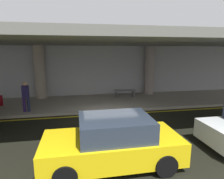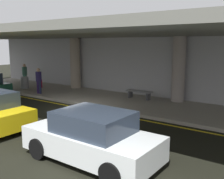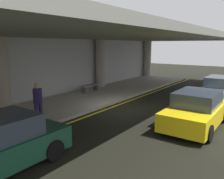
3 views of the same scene
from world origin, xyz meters
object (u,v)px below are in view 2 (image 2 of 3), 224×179
(trash_bin_steel, at_px, (25,83))
(suitcase_upright_primary, at_px, (40,83))
(support_column_left_mid, at_px, (179,69))
(car_white, at_px, (92,137))
(person_waiting_for_ride, at_px, (25,73))
(bench_metal, at_px, (139,93))
(traveler_with_luggage, at_px, (39,79))
(support_column_far_left, at_px, (75,63))

(trash_bin_steel, bearing_deg, suitcase_upright_primary, 56.25)
(support_column_left_mid, bearing_deg, suitcase_upright_primary, -171.08)
(car_white, height_order, person_waiting_for_ride, person_waiting_for_ride)
(bench_metal, bearing_deg, support_column_left_mid, 19.16)
(support_column_left_mid, xyz_separation_m, suitcase_upright_primary, (-10.19, -1.60, -1.51))
(traveler_with_luggage, bearing_deg, support_column_left_mid, 45.74)
(traveler_with_luggage, distance_m, suitcase_upright_primary, 2.58)
(support_column_far_left, height_order, support_column_left_mid, same)
(traveler_with_luggage, bearing_deg, car_white, -5.89)
(suitcase_upright_primary, relative_size, trash_bin_steel, 1.06)
(support_column_left_mid, bearing_deg, trash_bin_steel, -167.09)
(bench_metal, bearing_deg, support_column_far_left, 172.95)
(person_waiting_for_ride, xyz_separation_m, suitcase_upright_primary, (1.99, -0.17, -0.65))
(support_column_left_mid, bearing_deg, bench_metal, -160.84)
(person_waiting_for_ride, height_order, bench_metal, person_waiting_for_ride)
(bench_metal, bearing_deg, car_white, -68.95)
(support_column_far_left, distance_m, support_column_left_mid, 8.00)
(suitcase_upright_primary, height_order, bench_metal, suitcase_upright_primary)
(person_waiting_for_ride, relative_size, bench_metal, 1.05)
(person_waiting_for_ride, bearing_deg, traveler_with_luggage, -163.83)
(suitcase_upright_primary, xyz_separation_m, bench_metal, (8.09, 0.87, 0.04))
(trash_bin_steel, bearing_deg, support_column_far_left, 41.67)
(car_white, xyz_separation_m, bench_metal, (-3.03, 7.88, -0.21))
(support_column_left_mid, height_order, car_white, support_column_left_mid)
(traveler_with_luggage, bearing_deg, suitcase_upright_primary, 165.45)
(support_column_far_left, distance_m, trash_bin_steel, 3.97)
(person_waiting_for_ride, height_order, suitcase_upright_primary, person_waiting_for_ride)
(support_column_left_mid, relative_size, bench_metal, 2.28)
(bench_metal, bearing_deg, traveler_with_luggage, -158.30)
(traveler_with_luggage, relative_size, suitcase_upright_primary, 1.87)
(support_column_far_left, xyz_separation_m, bench_metal, (5.90, -0.73, -1.47))
(traveler_with_luggage, xyz_separation_m, suitcase_upright_primary, (-1.94, 1.58, -0.65))
(person_waiting_for_ride, distance_m, suitcase_upright_primary, 2.10)
(support_column_left_mid, relative_size, traveler_with_luggage, 2.17)
(traveler_with_luggage, relative_size, trash_bin_steel, 1.98)
(support_column_left_mid, height_order, trash_bin_steel, support_column_left_mid)
(traveler_with_luggage, relative_size, bench_metal, 1.05)
(support_column_left_mid, xyz_separation_m, car_white, (0.93, -8.61, -1.26))
(support_column_left_mid, relative_size, trash_bin_steel, 4.29)
(person_waiting_for_ride, relative_size, suitcase_upright_primary, 1.87)
(car_white, xyz_separation_m, suitcase_upright_primary, (-11.13, 7.01, -0.25))
(support_column_far_left, bearing_deg, person_waiting_for_ride, -161.17)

